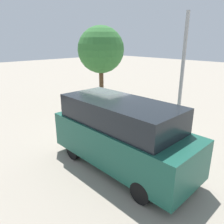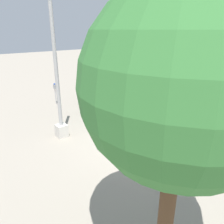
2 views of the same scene
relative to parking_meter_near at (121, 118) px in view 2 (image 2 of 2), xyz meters
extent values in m
plane|color=gray|center=(0.03, -0.56, -1.13)|extent=(80.00, 80.00, 0.00)
cylinder|color=#9E9EA3|center=(0.00, 0.00, -0.53)|extent=(0.05, 0.05, 1.19)
cube|color=gray|center=(0.00, 0.00, 0.20)|extent=(0.20, 0.12, 0.26)
sphere|color=#14662D|center=(0.00, 0.00, 0.35)|extent=(0.11, 0.11, 0.11)
cylinder|color=#9E9EA3|center=(6.35, -0.14, -0.63)|extent=(0.05, 0.05, 0.99)
cube|color=gray|center=(6.35, -0.14, -0.01)|extent=(0.20, 0.12, 0.26)
sphere|color=navy|center=(6.35, -0.14, 0.14)|extent=(0.11, 0.11, 0.11)
cube|color=beige|center=(2.08, 1.59, -0.85)|extent=(0.44, 0.44, 0.55)
cylinder|color=#9E9E9E|center=(2.08, 1.59, 1.80)|extent=(0.15, 0.15, 4.76)
cube|color=#195142|center=(2.06, -1.98, -0.18)|extent=(5.19, 2.03, 1.26)
cube|color=black|center=(1.93, -1.98, 0.85)|extent=(4.15, 1.86, 0.80)
cube|color=orange|center=(4.60, -1.33, -0.66)|extent=(0.08, 0.12, 0.20)
cylinder|color=black|center=(3.67, -1.10, -0.81)|extent=(0.64, 0.24, 0.64)
cylinder|color=black|center=(3.67, -2.87, -0.81)|extent=(0.64, 0.24, 0.64)
cylinder|color=black|center=(0.46, -1.09, -0.81)|extent=(0.64, 0.24, 0.64)
cylinder|color=black|center=(0.45, -2.87, -0.81)|extent=(0.64, 0.24, 0.64)
cylinder|color=#513823|center=(-4.19, 2.57, 0.17)|extent=(0.29, 0.29, 2.60)
sphere|color=#337033|center=(-4.19, 2.57, 2.50)|extent=(2.94, 2.94, 2.94)
camera|label=1|loc=(6.66, -6.85, 3.10)|focal=35.00mm
camera|label=2|loc=(-5.93, 5.20, 3.24)|focal=35.00mm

